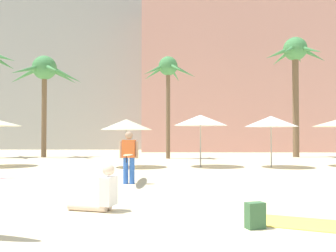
% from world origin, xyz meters
% --- Properties ---
extents(ground, '(120.00, 120.00, 0.00)m').
position_xyz_m(ground, '(0.00, 0.00, 0.00)').
color(ground, beige).
extents(hotel_pink, '(17.69, 10.81, 14.66)m').
position_xyz_m(hotel_pink, '(5.44, 32.91, 7.33)').
color(hotel_pink, '#DB9989').
rests_on(hotel_pink, ground).
extents(hotel_tower_gray, '(19.49, 11.15, 31.96)m').
position_xyz_m(hotel_tower_gray, '(-11.63, 39.18, 15.98)').
color(hotel_tower_gray, '#A8A8A3').
rests_on(hotel_tower_gray, ground).
extents(palm_tree_far_left, '(5.24, 4.80, 7.03)m').
position_xyz_m(palm_tree_far_left, '(-9.48, 20.17, 5.77)').
color(palm_tree_far_left, brown).
rests_on(palm_tree_far_left, ground).
extents(palm_tree_left, '(4.33, 4.02, 8.38)m').
position_xyz_m(palm_tree_left, '(7.96, 20.59, 6.75)').
color(palm_tree_left, brown).
rests_on(palm_tree_left, ground).
extents(palm_tree_center, '(3.56, 3.44, 6.68)m').
position_xyz_m(palm_tree_center, '(-0.90, 18.86, 5.55)').
color(palm_tree_center, brown).
rests_on(palm_tree_center, ground).
extents(cafe_umbrella_0, '(2.45, 2.45, 2.27)m').
position_xyz_m(cafe_umbrella_0, '(-2.78, 12.27, 2.02)').
color(cafe_umbrella_0, gray).
rests_on(cafe_umbrella_0, ground).
extents(cafe_umbrella_3, '(2.59, 2.59, 2.50)m').
position_xyz_m(cafe_umbrella_3, '(0.76, 12.64, 2.24)').
color(cafe_umbrella_3, gray).
rests_on(cafe_umbrella_3, ground).
extents(cafe_umbrella_4, '(2.49, 2.49, 2.43)m').
position_xyz_m(cafe_umbrella_4, '(4.09, 12.38, 2.17)').
color(cafe_umbrella_4, gray).
rests_on(cafe_umbrella_4, ground).
extents(beach_towel, '(1.96, 1.53, 0.01)m').
position_xyz_m(beach_towel, '(1.69, 1.14, 0.01)').
color(beach_towel, '#F4CC4C').
rests_on(beach_towel, ground).
extents(backpack, '(0.34, 0.31, 0.42)m').
position_xyz_m(backpack, '(0.78, 0.84, 0.20)').
color(backpack, '#38623B').
rests_on(backpack, ground).
extents(person_near_left, '(0.61, 2.76, 1.62)m').
position_xyz_m(person_near_left, '(-1.93, 6.37, 0.89)').
color(person_near_left, blue).
rests_on(person_near_left, ground).
extents(person_mid_right, '(0.99, 0.60, 0.94)m').
position_xyz_m(person_mid_right, '(-1.98, 2.17, 0.33)').
color(person_mid_right, beige).
rests_on(person_mid_right, ground).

